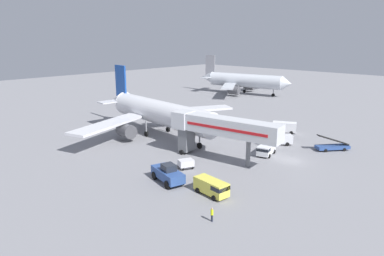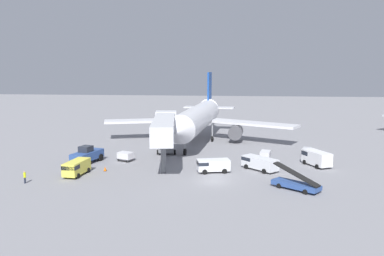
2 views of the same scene
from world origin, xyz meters
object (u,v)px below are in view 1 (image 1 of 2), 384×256
service_van_near_left (212,187)px  safety_cone_alpha (212,180)px  airplane_background (243,81)px  ground_crew_worker_foreground (212,214)px  pushback_tug (168,174)px  service_van_rear_right (276,139)px  jet_bridge (218,127)px  service_van_far_left (284,127)px  service_van_near_right (266,149)px  baggage_cart_far_right (186,164)px  belt_loader_truck (332,146)px  baggage_cart_mid_right (257,124)px  baggage_cart_near_center (254,133)px  airplane_at_gate (158,113)px

service_van_near_left → safety_cone_alpha: (3.15, 2.63, -0.81)m
service_van_near_left → airplane_background: 83.97m
ground_crew_worker_foreground → pushback_tug: bearing=70.7°
service_van_rear_right → ground_crew_worker_foreground: 31.43m
jet_bridge → service_van_far_left: bearing=1.9°
service_van_far_left → airplane_background: airplane_background is taller
service_van_near_right → airplane_background: airplane_background is taller
jet_bridge → service_van_near_right: (7.48, -4.51, -4.37)m
service_van_far_left → baggage_cart_far_right: bearing=179.8°
belt_loader_truck → baggage_cart_far_right: bearing=152.9°
belt_loader_truck → service_van_rear_right: (-3.86, 9.00, 0.33)m
service_van_far_left → service_van_near_right: bearing=-160.8°
pushback_tug → baggage_cart_mid_right: bearing=13.7°
belt_loader_truck → service_van_near_right: (-10.41, 7.04, 0.30)m
service_van_rear_right → safety_cone_alpha: 21.88m
pushback_tug → jet_bridge: bearing=5.1°
baggage_cart_mid_right → service_van_near_left: bearing=-155.1°
jet_bridge → safety_cone_alpha: size_ratio=28.12×
jet_bridge → service_van_near_left: (-10.79, -8.10, -4.27)m
baggage_cart_far_right → baggage_cart_near_center: bearing=5.9°
service_van_rear_right → baggage_cart_far_right: service_van_rear_right is taller
pushback_tug → airplane_at_gate: bearing=51.7°
belt_loader_truck → baggage_cart_mid_right: belt_loader_truck is taller
baggage_cart_mid_right → safety_cone_alpha: bearing=-157.0°
safety_cone_alpha → airplane_background: size_ratio=0.02×
pushback_tug → ground_crew_worker_foreground: 12.02m
service_van_near_left → baggage_cart_near_center: (26.13, 11.18, -0.28)m
pushback_tug → baggage_cart_near_center: size_ratio=2.26×
baggage_cart_near_center → service_van_far_left: bearing=-17.8°
pushback_tug → baggage_cart_far_right: pushback_tug is taller
service_van_near_left → baggage_cart_far_right: (4.41, 8.95, -0.36)m
belt_loader_truck → service_van_near_right: size_ratio=1.20×
service_van_far_left → baggage_cart_near_center: service_van_far_left is taller
pushback_tug → ground_crew_worker_foreground: (-3.97, -11.34, -0.39)m
airplane_background → jet_bridge: bearing=-147.6°
service_van_near_right → ground_crew_worker_foreground: service_van_near_right is taller
belt_loader_truck → baggage_cart_near_center: bearing=99.9°
pushback_tug → service_van_near_left: (1.06, -7.04, -0.11)m
baggage_cart_near_center → ground_crew_worker_foreground: size_ratio=1.71×
airplane_at_gate → baggage_cart_near_center: (11.88, -15.26, -3.77)m
service_van_near_right → baggage_cart_mid_right: (14.94, 11.79, -0.30)m
jet_bridge → belt_loader_truck: 21.80m
airplane_at_gate → baggage_cart_mid_right: airplane_at_gate is taller
baggage_cart_near_center → baggage_cart_far_right: (-21.72, -2.23, -0.09)m
belt_loader_truck → service_van_near_left: 28.89m
service_van_near_left → baggage_cart_far_right: 9.98m
belt_loader_truck → baggage_cart_far_right: size_ratio=2.20×
airplane_at_gate → safety_cone_alpha: 26.63m
belt_loader_truck → service_van_near_left: belt_loader_truck is taller
baggage_cart_far_right → safety_cone_alpha: baggage_cart_far_right is taller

